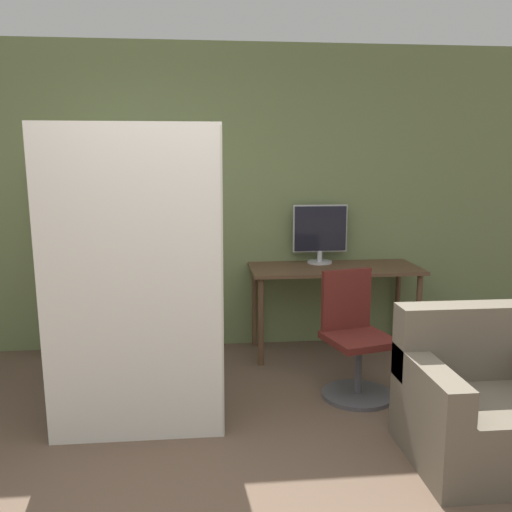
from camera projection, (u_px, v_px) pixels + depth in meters
name	position (u px, v px, depth m)	size (l,w,h in m)	color
wall_back	(221.00, 199.00, 5.11)	(8.00, 0.06, 2.70)	#6B7A4C
desk	(334.00, 278.00, 4.99)	(1.47, 0.63, 0.78)	brown
monitor	(320.00, 232.00, 5.10)	(0.49, 0.22, 0.53)	#B7B7BC
office_chair	(355.00, 347.00, 4.14)	(0.54, 0.54, 0.91)	#4C4C51
bookshelf	(89.00, 266.00, 4.96)	(0.86, 0.28, 1.73)	beige
mattress_near	(134.00, 286.00, 3.41)	(1.07, 0.33, 1.93)	silver
mattress_far	(139.00, 275.00, 3.72)	(1.07, 0.32, 1.93)	silver
armchair	(482.00, 404.00, 3.28)	(0.85, 0.80, 0.85)	#665B4C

